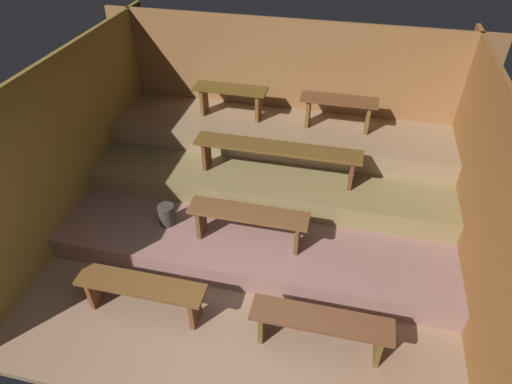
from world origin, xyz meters
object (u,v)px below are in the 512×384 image
(bench_upper_left, at_px, (231,95))
(bench_upper_right, at_px, (339,106))
(bench_middle_center, at_px, (277,152))
(bench_floor_left, at_px, (142,290))
(bench_floor_right, at_px, (321,325))
(pail_lower, at_px, (167,215))
(bench_lower_center, at_px, (248,219))

(bench_upper_left, relative_size, bench_upper_right, 1.00)
(bench_upper_left, bearing_deg, bench_middle_center, -47.07)
(bench_floor_left, height_order, bench_upper_left, bench_upper_left)
(bench_middle_center, height_order, bench_upper_left, bench_upper_left)
(bench_floor_right, xyz_separation_m, bench_upper_right, (-0.18, 3.09, 0.89))
(bench_middle_center, relative_size, pail_lower, 8.02)
(bench_floor_right, relative_size, bench_upper_right, 1.31)
(bench_lower_center, height_order, bench_middle_center, bench_middle_center)
(bench_upper_left, relative_size, pail_lower, 3.94)
(bench_upper_right, height_order, pail_lower, bench_upper_right)
(bench_floor_left, bearing_deg, bench_upper_left, 86.75)
(bench_middle_center, bearing_deg, bench_upper_left, 132.93)
(bench_lower_center, relative_size, bench_middle_center, 0.65)
(bench_lower_center, xyz_separation_m, bench_upper_left, (-0.76, 2.01, 0.59))
(bench_floor_right, xyz_separation_m, bench_lower_center, (-1.02, 1.08, 0.30))
(bench_floor_right, bearing_deg, bench_upper_left, 120.04)
(pail_lower, bearing_deg, bench_lower_center, -3.86)
(bench_middle_center, distance_m, bench_upper_left, 1.36)
(bench_floor_left, bearing_deg, bench_upper_right, 59.96)
(bench_floor_right, height_order, bench_middle_center, bench_middle_center)
(bench_floor_right, height_order, pail_lower, pail_lower)
(bench_lower_center, distance_m, bench_middle_center, 1.09)
(bench_lower_center, height_order, pail_lower, bench_lower_center)
(pail_lower, bearing_deg, bench_floor_left, -81.69)
(bench_floor_right, distance_m, bench_middle_center, 2.37)
(bench_upper_left, bearing_deg, bench_lower_center, -69.16)
(bench_lower_center, xyz_separation_m, bench_middle_center, (0.14, 1.03, 0.32))
(bench_lower_center, xyz_separation_m, pail_lower, (-1.11, 0.07, -0.22))
(bench_upper_left, bearing_deg, bench_floor_right, -59.96)
(bench_floor_right, bearing_deg, bench_upper_right, 93.25)
(bench_floor_left, bearing_deg, bench_middle_center, 62.85)
(bench_floor_right, distance_m, pail_lower, 2.42)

